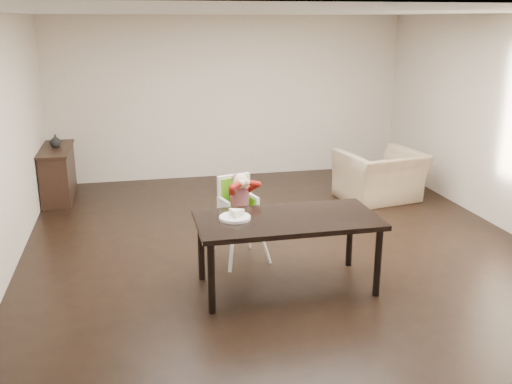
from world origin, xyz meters
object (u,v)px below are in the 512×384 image
high_chair (239,199)px  sideboard (58,173)px  armchair (381,168)px  dining_table (287,225)px

high_chair → sideboard: high_chair is taller
armchair → sideboard: (-4.73, 1.11, -0.10)m
dining_table → armchair: size_ratio=1.57×
high_chair → sideboard: bearing=112.8°
armchair → high_chair: bearing=24.9°
dining_table → sideboard: (-2.57, 3.65, -0.27)m
high_chair → dining_table: bearing=-82.7°
dining_table → armchair: (2.16, 2.54, -0.17)m
dining_table → sideboard: bearing=125.1°
armchair → dining_table: bearing=39.7°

